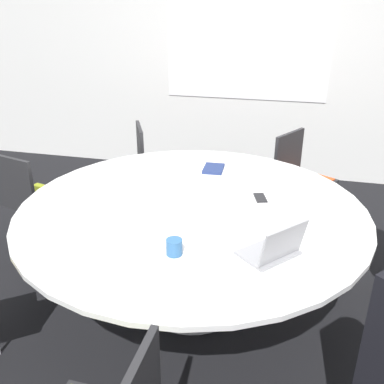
% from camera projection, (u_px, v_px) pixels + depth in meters
% --- Properties ---
extents(ground_plane, '(16.00, 16.00, 0.00)m').
position_uv_depth(ground_plane, '(192.00, 299.00, 3.04)').
color(ground_plane, black).
extents(wall_back, '(8.00, 0.07, 2.70)m').
position_uv_depth(wall_back, '(247.00, 57.00, 4.75)').
color(wall_back, silver).
rests_on(wall_back, ground_plane).
extents(conference_table, '(2.21, 2.21, 0.74)m').
position_uv_depth(conference_table, '(192.00, 218.00, 2.77)').
color(conference_table, '#B7B7BC').
rests_on(conference_table, ground_plane).
extents(chair_2, '(0.58, 0.59, 0.88)m').
position_uv_depth(chair_2, '(299.00, 173.00, 3.82)').
color(chair_2, '#262628').
rests_on(chair_2, ground_plane).
extents(chair_3, '(0.57, 0.58, 0.88)m').
position_uv_depth(chair_3, '(154.00, 161.00, 4.10)').
color(chair_3, '#262628').
rests_on(chair_3, ground_plane).
extents(chair_4, '(0.54, 0.52, 0.88)m').
position_uv_depth(chair_4, '(29.00, 193.00, 3.41)').
color(chair_4, '#262628').
rests_on(chair_4, ground_plane).
extents(laptop, '(0.36, 0.37, 0.21)m').
position_uv_depth(laptop, '(274.00, 249.00, 2.17)').
color(laptop, '#99999E').
rests_on(laptop, conference_table).
extents(spiral_notebook, '(0.16, 0.22, 0.02)m').
position_uv_depth(spiral_notebook, '(214.00, 169.00, 3.31)').
color(spiral_notebook, navy).
rests_on(spiral_notebook, conference_table).
extents(coffee_cup, '(0.09, 0.09, 0.09)m').
position_uv_depth(coffee_cup, '(174.00, 247.00, 2.21)').
color(coffee_cup, '#33669E').
rests_on(coffee_cup, conference_table).
extents(cell_phone, '(0.11, 0.15, 0.01)m').
position_uv_depth(cell_phone, '(260.00, 198.00, 2.85)').
color(cell_phone, black).
rests_on(cell_phone, conference_table).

